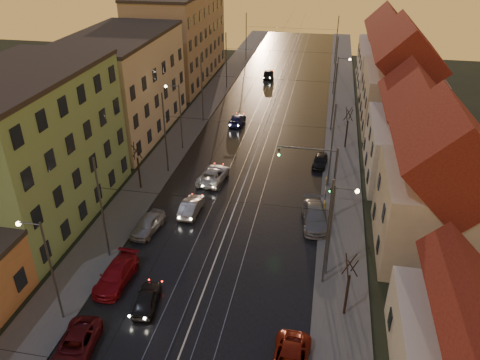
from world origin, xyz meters
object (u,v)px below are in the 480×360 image
Objects in this scene: street_lamp_2 at (178,111)px; parked_right_1 at (315,217)px; street_lamp_0 at (46,262)px; street_lamp_3 at (339,79)px; driving_car_2 at (214,175)px; street_lamp_1 at (335,223)px; traffic_light_mast at (323,174)px; driving_car_1 at (191,206)px; driving_car_3 at (237,120)px; parked_left_2 at (116,275)px; parked_left_1 at (76,345)px; driving_car_0 at (147,299)px; driving_car_4 at (268,74)px; parked_left_3 at (148,224)px; parked_right_2 at (320,161)px.

street_lamp_2 is 1.48× the size of parked_right_1.
street_lamp_0 and street_lamp_3 have the same top height.
street_lamp_0 reaches higher than driving_car_2.
street_lamp_1 is 1.11× the size of traffic_light_mast.
street_lamp_0 is at bearing 71.79° from driving_car_1.
driving_car_3 is 32.98m from parked_left_2.
driving_car_1 reaches higher than driving_car_3.
street_lamp_0 is 28.00m from street_lamp_2.
driving_car_2 is 23.80m from parked_left_1.
street_lamp_0 reaches higher than driving_car_0.
driving_car_4 is at bearing 103.91° from traffic_light_mast.
driving_car_2 is at bearing 74.53° from street_lamp_0.
parked_left_1 is at bearing -43.42° from street_lamp_0.
driving_car_2 is 37.86m from driving_car_4.
street_lamp_1 reaches higher than traffic_light_mast.
driving_car_4 is at bearing -90.01° from driving_car_1.
parked_left_3 reaches higher than driving_car_3.
street_lamp_0 is at bearing -117.42° from parked_left_2.
parked_right_2 is at bearing -146.60° from driving_car_2.
driving_car_1 is at bearing -173.45° from traffic_light_mast.
street_lamp_2 is at bearing 105.65° from parked_left_3.
traffic_light_mast is at bearing 119.88° from driving_car_3.
driving_car_1 is 0.86× the size of parked_left_2.
driving_car_1 is (-11.84, -1.36, -3.90)m from traffic_light_mast.
parked_left_3 is at bearing -172.62° from parked_right_1.
parked_right_2 is at bearing -132.11° from driving_car_1.
driving_car_0 is 0.88× the size of driving_car_1.
traffic_light_mast is at bearing -171.90° from driving_car_1.
driving_car_0 is at bearing -61.96° from parked_left_3.
parked_left_1 is 22.38m from parked_right_1.
street_lamp_0 is 59.42m from driving_car_4.
parked_right_2 is (11.15, 24.37, -0.03)m from driving_car_0.
traffic_light_mast is at bearing 43.10° from street_lamp_0.
street_lamp_0 is 1.00× the size of street_lamp_3.
street_lamp_1 is at bearing 23.72° from street_lamp_0.
driving_car_4 is 61.56m from parked_left_1.
street_lamp_0 is at bearing -94.05° from parked_left_3.
driving_car_4 is 33.88m from parked_right_2.
street_lamp_0 is 16.11m from driving_car_1.
street_lamp_3 is 1.79× the size of driving_car_3.
street_lamp_1 is 16.70m from parked_left_3.
driving_car_0 is at bearing -130.05° from traffic_light_mast.
parked_right_1 is (11.15, 12.64, 0.14)m from driving_car_0.
driving_car_1 is (5.26, -13.36, -4.18)m from street_lamp_2.
street_lamp_3 is at bearing 90.80° from parked_right_2.
street_lamp_3 is 43.82m from driving_car_0.
driving_car_0 is 56.67m from driving_car_4.
driving_car_3 is 1.05× the size of parked_left_3.
street_lamp_2 is at bearing -85.18° from driving_car_0.
driving_car_1 is 22.39m from driving_car_3.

